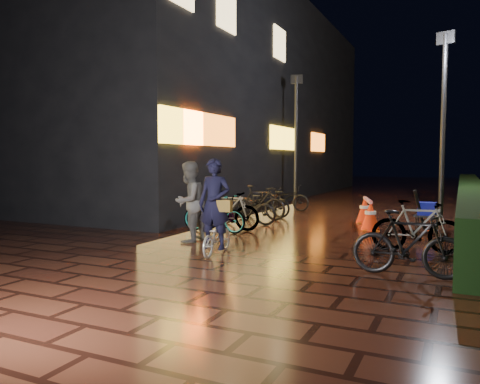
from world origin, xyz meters
The scene contains 11 objects.
ground centered at (0.00, 0.00, 0.00)m, with size 80.00×80.00×0.00m, color #381911.
hedge centered at (3.30, 8.00, 0.50)m, with size 0.70×20.00×1.00m, color black.
bystander_person centered at (-2.23, -0.18, 0.86)m, with size 0.84×0.66×1.73m, color #575759.
storefront_block centered at (-9.50, 11.50, 4.50)m, with size 12.09×22.00×9.00m.
lamp_post_hedge centered at (2.48, 6.60, 3.04)m, with size 0.53×0.23×5.53m.
lamp_post_sf centered at (-2.81, 8.67, 2.75)m, with size 0.48×0.20×5.00m.
cyclist centered at (-1.07, -1.13, 0.67)m, with size 0.67×1.29×1.79m.
traffic_barrier centered at (0.80, 3.84, 0.37)m, with size 0.88×1.82×0.74m.
cart_assembly centered at (2.28, 3.33, 0.54)m, with size 0.60×0.58×1.05m.
parked_bikes_storefront centered at (-2.35, 3.45, 0.46)m, with size 1.92×5.83×1.00m.
parked_bikes_hedge centered at (2.31, -0.33, 0.50)m, with size 1.72×2.57×1.00m.
Camera 1 is at (3.01, -8.69, 1.77)m, focal length 35.00 mm.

